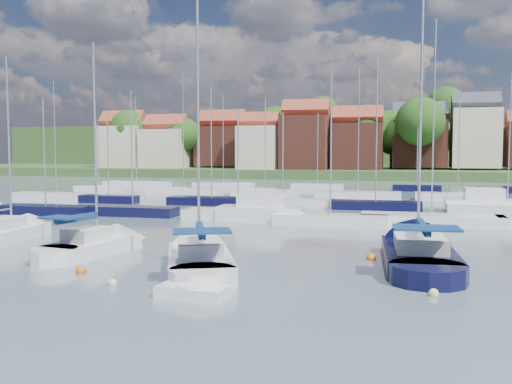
# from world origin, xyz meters

# --- Properties ---
(ground) EXTENTS (260.00, 260.00, 0.00)m
(ground) POSITION_xyz_m (0.00, 40.00, 0.00)
(ground) COLOR #4F636C
(ground) RESTS_ON ground
(sailboat_left) EXTENTS (3.95, 9.63, 12.82)m
(sailboat_left) POSITION_xyz_m (-10.66, 3.99, 0.37)
(sailboat_left) COLOR silver
(sailboat_left) RESTS_ON ground
(sailboat_centre) EXTENTS (7.06, 11.54, 15.31)m
(sailboat_centre) POSITION_xyz_m (-3.99, 1.83, 0.36)
(sailboat_centre) COLOR silver
(sailboat_centre) RESTS_ON ground
(sailboat_navy) EXTENTS (4.36, 13.36, 18.14)m
(sailboat_navy) POSITION_xyz_m (6.79, 6.58, 0.35)
(sailboat_navy) COLOR black
(sailboat_navy) RESTS_ON ground
(sailboat_far) EXTENTS (3.17, 9.78, 12.86)m
(sailboat_far) POSITION_xyz_m (-18.80, 7.13, 0.34)
(sailboat_far) COLOR silver
(sailboat_far) RESTS_ON ground
(tender) EXTENTS (2.97, 1.62, 0.61)m
(tender) POSITION_xyz_m (-2.00, -4.27, 0.24)
(tender) COLOR silver
(tender) RESTS_ON ground
(buoy_b) EXTENTS (0.41, 0.41, 0.41)m
(buoy_b) POSITION_xyz_m (-6.10, -3.22, 0.00)
(buoy_b) COLOR beige
(buoy_b) RESTS_ON ground
(buoy_c) EXTENTS (0.52, 0.52, 0.52)m
(buoy_c) POSITION_xyz_m (-8.77, -1.38, 0.00)
(buoy_c) COLOR #D85914
(buoy_c) RESTS_ON ground
(buoy_d) EXTENTS (0.43, 0.43, 0.43)m
(buoy_d) POSITION_xyz_m (-1.08, -2.79, 0.00)
(buoy_d) COLOR beige
(buoy_d) RESTS_ON ground
(buoy_e) EXTENTS (0.52, 0.52, 0.52)m
(buoy_e) POSITION_xyz_m (4.49, 5.46, 0.00)
(buoy_e) COLOR #D85914
(buoy_e) RESTS_ON ground
(buoy_f) EXTENTS (0.41, 0.41, 0.41)m
(buoy_f) POSITION_xyz_m (7.34, -1.57, 0.00)
(buoy_f) COLOR beige
(buoy_f) RESTS_ON ground
(marina_field) EXTENTS (79.62, 41.41, 15.93)m
(marina_field) POSITION_xyz_m (1.91, 35.15, 0.43)
(marina_field) COLOR silver
(marina_field) RESTS_ON ground
(far_shore_town) EXTENTS (212.46, 90.00, 22.27)m
(far_shore_town) POSITION_xyz_m (2.23, 132.67, 4.61)
(far_shore_town) COLOR #395329
(far_shore_town) RESTS_ON ground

